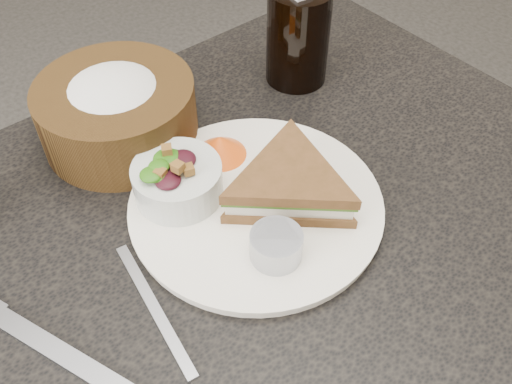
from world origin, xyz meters
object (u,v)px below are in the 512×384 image
object	(u,v)px
dining_table	(237,377)
bread_basket	(116,104)
sandwich	(289,184)
dressing_ramekin	(276,246)
cola_glass	(298,32)
dinner_plate	(256,205)
salad_bowl	(177,176)

from	to	relation	value
dining_table	bread_basket	size ratio (longest dim) A/B	4.86
sandwich	dressing_ramekin	xyz separation A→B (m)	(-0.07, -0.05, -0.01)
cola_glass	bread_basket	bearing A→B (deg)	170.36
dressing_ramekin	dinner_plate	bearing A→B (deg)	65.88
dinner_plate	bread_basket	xyz separation A→B (m)	(-0.06, 0.21, 0.05)
dining_table	bread_basket	xyz separation A→B (m)	(-0.01, 0.23, 0.43)
cola_glass	dinner_plate	bearing A→B (deg)	-142.20
dining_table	sandwich	size ratio (longest dim) A/B	5.56
bread_basket	sandwich	bearing A→B (deg)	-68.65
salad_bowl	bread_basket	world-z (taller)	bread_basket
dressing_ramekin	cola_glass	size ratio (longest dim) A/B	0.37
dressing_ramekin	cola_glass	distance (m)	0.35
salad_bowl	bread_basket	size ratio (longest dim) A/B	0.52
dinner_plate	salad_bowl	distance (m)	0.10
dining_table	salad_bowl	bearing A→B (deg)	98.34
dining_table	bread_basket	world-z (taller)	bread_basket
salad_bowl	cola_glass	size ratio (longest dim) A/B	0.69
dinner_plate	sandwich	distance (m)	0.05
salad_bowl	dining_table	bearing A→B (deg)	-81.66
dinner_plate	dressing_ramekin	bearing A→B (deg)	-114.12
cola_glass	salad_bowl	bearing A→B (deg)	-160.46
dressing_ramekin	cola_glass	bearing A→B (deg)	44.17
dinner_plate	dressing_ramekin	world-z (taller)	dressing_ramekin
dining_table	sandwich	bearing A→B (deg)	-5.12
dinner_plate	sandwich	bearing A→B (deg)	-31.11
dressing_ramekin	bread_basket	xyz separation A→B (m)	(-0.02, 0.29, 0.03)
dining_table	salad_bowl	world-z (taller)	salad_bowl
sandwich	dressing_ramekin	distance (m)	0.09
dining_table	salad_bowl	size ratio (longest dim) A/B	9.39
bread_basket	cola_glass	bearing A→B (deg)	-9.64
dining_table	sandwich	world-z (taller)	sandwich
sandwich	dining_table	bearing A→B (deg)	-142.82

